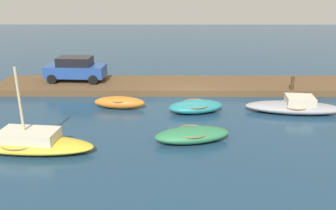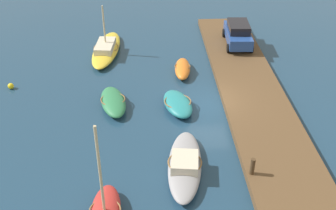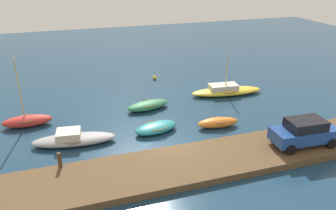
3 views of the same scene
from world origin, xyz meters
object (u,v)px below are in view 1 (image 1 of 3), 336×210
object	(u,v)px
rowboat_green	(192,135)
rowboat_teal	(196,106)
mooring_post_mid_east	(292,83)
dinghy_orange	(120,102)
parked_car	(75,69)
motorboat_grey	(294,106)
sailboat_yellow	(24,142)

from	to	relation	value
rowboat_green	rowboat_teal	bearing A→B (deg)	-107.83
rowboat_green	mooring_post_mid_east	distance (m)	9.84
dinghy_orange	rowboat_teal	bearing A→B (deg)	176.70
mooring_post_mid_east	parked_car	distance (m)	14.76
motorboat_grey	parked_car	distance (m)	14.72
parked_car	dinghy_orange	bearing A→B (deg)	132.19
motorboat_grey	rowboat_teal	size ratio (longest dim) A/B	1.62
mooring_post_mid_east	parked_car	world-z (taller)	parked_car
parked_car	sailboat_yellow	bearing A→B (deg)	94.32
motorboat_grey	sailboat_yellow	distance (m)	14.33
sailboat_yellow	parked_car	xyz separation A→B (m)	(0.21, -10.04, 0.92)
dinghy_orange	mooring_post_mid_east	distance (m)	11.19
rowboat_teal	parked_car	bearing A→B (deg)	-44.66
rowboat_green	mooring_post_mid_east	xyz separation A→B (m)	(-6.92, -6.97, 0.52)
motorboat_grey	parked_car	world-z (taller)	parked_car
sailboat_yellow	parked_car	bearing A→B (deg)	-82.70
motorboat_grey	sailboat_yellow	xyz separation A→B (m)	(13.51, 4.77, 0.01)
rowboat_green	dinghy_orange	world-z (taller)	dinghy_orange
dinghy_orange	mooring_post_mid_east	size ratio (longest dim) A/B	3.47
rowboat_green	rowboat_teal	xyz separation A→B (m)	(-0.44, -3.91, 0.00)
sailboat_yellow	parked_car	world-z (taller)	sailboat_yellow
sailboat_yellow	rowboat_teal	bearing A→B (deg)	-142.44
motorboat_grey	rowboat_green	bearing A→B (deg)	39.37
sailboat_yellow	rowboat_teal	distance (m)	9.28
rowboat_green	sailboat_yellow	world-z (taller)	sailboat_yellow
mooring_post_mid_east	rowboat_green	bearing A→B (deg)	45.20
rowboat_green	dinghy_orange	bearing A→B (deg)	-60.20
sailboat_yellow	dinghy_orange	xyz separation A→B (m)	(-3.47, -5.51, -0.03)
dinghy_orange	parked_car	xyz separation A→B (m)	(3.68, -4.53, 0.95)
motorboat_grey	mooring_post_mid_east	bearing A→B (deg)	-98.83
sailboat_yellow	dinghy_orange	bearing A→B (deg)	-116.09
parked_car	motorboat_grey	bearing A→B (deg)	162.14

